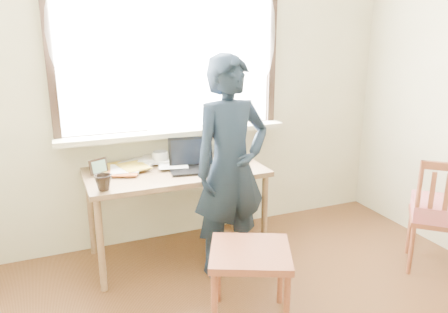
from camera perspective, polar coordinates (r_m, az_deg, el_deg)
name	(u,v)px	position (r m, az deg, el deg)	size (l,w,h in m)	color
room_shell	(327,49)	(1.95, 13.27, 13.55)	(3.52, 4.02, 2.61)	beige
desk	(176,179)	(3.31, -6.30, -2.93)	(1.32, 0.66, 0.71)	brown
laptop	(192,162)	(3.28, -4.19, -0.74)	(0.38, 0.32, 0.23)	black
mug_white	(161,158)	(3.44, -8.29, -0.16)	(0.13, 0.13, 0.10)	white
mug_dark	(103,183)	(2.95, -15.47, -3.30)	(0.11, 0.11, 0.10)	black
mouse	(238,164)	(3.35, 1.81, -1.02)	(0.08, 0.06, 0.03)	black
desk_clutter	(114,169)	(3.33, -14.13, -1.62)	(0.75, 0.53, 0.03)	#3463A9
book_a	(128,167)	(3.38, -12.46, -1.34)	(0.18, 0.24, 0.02)	white
book_b	(215,154)	(3.66, -1.15, 0.38)	(0.18, 0.24, 0.02)	white
picture_frame	(98,167)	(3.27, -16.08, -1.39)	(0.13, 0.07, 0.11)	black
work_chair	(250,261)	(2.65, 3.43, -13.50)	(0.61, 0.60, 0.48)	brown
side_chair	(441,212)	(3.53, 26.43, -6.46)	(0.55, 0.55, 0.87)	brown
person	(231,168)	(3.05, 0.90, -1.51)	(0.57, 0.38, 1.57)	black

